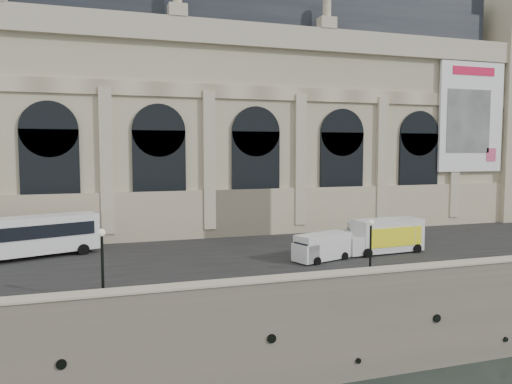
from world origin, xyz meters
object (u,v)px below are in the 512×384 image
(lamp_left, at_px, (102,266))
(lamp_right, at_px, (370,249))
(van_b, at_px, (376,237))
(van_c, at_px, (320,247))
(box_truck, at_px, (384,236))
(bus_left, at_px, (23,236))

(lamp_left, height_order, lamp_right, lamp_left)
(van_b, height_order, lamp_left, lamp_left)
(van_c, height_order, box_truck, box_truck)
(van_c, xyz_separation_m, lamp_left, (-17.05, -6.31, 1.08))
(van_b, relative_size, box_truck, 0.81)
(van_b, height_order, box_truck, box_truck)
(bus_left, bearing_deg, van_b, -10.98)
(van_b, xyz_separation_m, van_c, (-6.59, -2.25, -0.17))
(box_truck, bearing_deg, lamp_right, -127.76)
(lamp_left, distance_m, lamp_right, 18.09)
(bus_left, bearing_deg, box_truck, -12.77)
(box_truck, relative_size, lamp_left, 1.70)
(bus_left, xyz_separation_m, van_c, (23.16, -8.02, -0.84))
(bus_left, xyz_separation_m, box_truck, (29.87, -6.77, -0.48))
(bus_left, distance_m, lamp_right, 28.00)
(box_truck, bearing_deg, lamp_left, -162.35)
(lamp_right, bearing_deg, van_b, 56.26)
(box_truck, distance_m, lamp_right, 9.27)
(lamp_right, bearing_deg, van_c, 99.71)
(bus_left, bearing_deg, lamp_left, -66.91)
(van_b, relative_size, lamp_left, 1.38)
(lamp_left, xyz_separation_m, lamp_right, (18.09, 0.25, -0.14))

